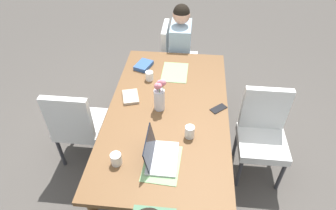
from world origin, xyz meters
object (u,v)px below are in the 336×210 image
Objects in this scene: coffee_mug_near_left at (190,132)px; phone_black at (219,109)px; book_blue_cover at (131,97)px; chair_head_left_left_near at (175,56)px; flower_vase at (159,96)px; coffee_mug_centre_left at (149,76)px; chair_far_left_far at (263,131)px; laptop_head_right_left_mid at (159,155)px; coffee_mug_near_right at (116,159)px; chair_near_right_near at (77,123)px; dining_table at (168,115)px; book_red_cover at (144,65)px; person_head_left_left_near at (180,57)px.

phone_black is (-0.36, 0.24, -0.05)m from coffee_mug_near_left.
coffee_mug_near_left reaches higher than book_blue_cover.
chair_head_left_left_near is 1.33m from flower_vase.
chair_far_left_far is at bearing 71.01° from coffee_mug_centre_left.
coffee_mug_near_right is at bearing -76.85° from laptop_head_right_left_mid.
chair_near_right_near is 1.04m from laptop_head_right_left_mid.
chair_far_left_far reaches higher than coffee_mug_near_left.
chair_near_right_near is at bearing -87.93° from dining_table.
chair_head_left_left_near and chair_near_right_near have the same top height.
laptop_head_right_left_mid reaches higher than chair_far_left_far.
coffee_mug_near_left reaches higher than coffee_mug_near_right.
chair_far_left_far is at bearing 92.34° from flower_vase.
book_blue_cover is (-0.75, -0.05, -0.03)m from coffee_mug_near_right.
chair_near_right_near is at bearing -104.35° from coffee_mug_near_left.
coffee_mug_near_right reaches higher than book_red_cover.
dining_table is 0.22m from flower_vase.
flower_vase reaches higher than book_red_cover.
book_blue_cover is at bearing -19.43° from person_head_left_left_near.
chair_head_left_left_near reaches higher than phone_black.
coffee_mug_near_left is 0.85m from coffee_mug_centre_left.
coffee_mug_near_right is (0.63, -0.24, -0.09)m from flower_vase.
laptop_head_right_left_mid is at bearing 10.63° from book_blue_cover.
chair_far_left_far is at bearing 119.39° from coffee_mug_near_right.
coffee_mug_near_left is at bearing 47.88° from book_red_cover.
coffee_mug_near_left is at bearing 30.52° from coffee_mug_centre_left.
chair_far_left_far reaches higher than coffee_mug_near_right.
book_red_cover is (-0.64, -0.25, -0.12)m from flower_vase.
person_head_left_left_near is 1.56m from coffee_mug_near_left.
flower_vase is 0.70m from book_red_cover.
chair_head_left_left_near is at bearing -171.07° from coffee_mug_near_left.
chair_near_right_near reaches higher than dining_table.
laptop_head_right_left_mid is 0.76m from book_blue_cover.
chair_near_right_near is 0.86m from coffee_mug_near_right.
coffee_mug_near_right is (0.62, -0.31, 0.12)m from dining_table.
chair_head_left_left_near is 1.64m from coffee_mug_near_left.
chair_head_left_left_near is 1.23m from book_blue_cover.
dining_table is 0.71m from coffee_mug_near_right.
coffee_mug_near_left is at bearing -62.42° from chair_far_left_far.
person_head_left_left_near is 1.33× the size of chair_far_left_far.
book_red_cover is (-0.22, -0.10, -0.02)m from coffee_mug_centre_left.
coffee_mug_near_left is 1.17× the size of coffee_mug_centre_left.
chair_head_left_left_near reaches higher than coffee_mug_near_left.
coffee_mug_centre_left is at bearing -159.69° from flower_vase.
coffee_mug_centre_left is at bearing -149.48° from coffee_mug_near_left.
phone_black reaches higher than dining_table.
chair_near_right_near is 4.50× the size of book_red_cover.
phone_black is at bearing 93.54° from chair_near_right_near.
chair_far_left_far is 0.81m from coffee_mug_near_left.
chair_head_left_left_near reaches higher than dining_table.
coffee_mug_centre_left is at bearing -108.99° from chair_far_left_far.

